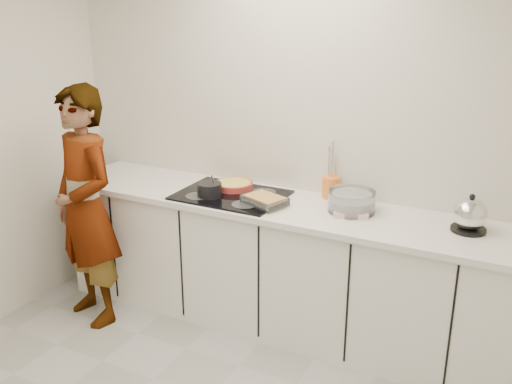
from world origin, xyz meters
The scene contains 12 objects.
wall_back centered at (0.00, 1.60, 1.30)m, with size 3.60×0.00×2.60m, color beige.
base_cabinets centered at (0.00, 1.28, 0.43)m, with size 3.20×0.58×0.87m, color white.
countertop centered at (0.00, 1.28, 0.89)m, with size 3.24×0.64×0.04m, color white.
hob centered at (-0.35, 1.26, 0.92)m, with size 0.72×0.54×0.01m, color black.
tart_dish centered at (-0.39, 1.38, 0.95)m, with size 0.36×0.36×0.04m.
saucepan centered at (-0.46, 1.16, 0.97)m, with size 0.19×0.19×0.16m.
baking_dish centered at (-0.06, 1.19, 0.95)m, with size 0.32×0.28×0.05m.
mixing_bowl centered at (0.48, 1.35, 0.97)m, with size 0.31×0.31×0.14m.
tea_towel centered at (0.50, 1.28, 0.93)m, with size 0.21×0.16×0.03m, color white.
kettle centered at (1.19, 1.35, 1.01)m, with size 0.23×0.23×0.23m.
utensil_crock centered at (0.27, 1.54, 0.98)m, with size 0.12×0.12×0.15m, color orange.
cook centered at (-1.22, 0.77, 0.84)m, with size 0.61×0.40×1.68m, color white.
Camera 1 is at (1.48, -1.96, 2.21)m, focal length 40.00 mm.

